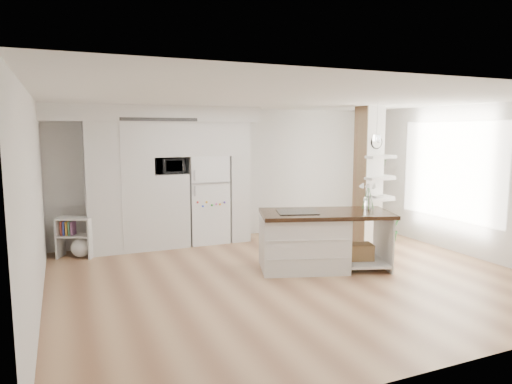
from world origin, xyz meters
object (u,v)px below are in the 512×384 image
refrigerator (206,199)px  floor_plant_a (394,230)px  bookshelf (78,240)px  kitchen_island (311,239)px

refrigerator → floor_plant_a: bearing=-22.3°
bookshelf → floor_plant_a: bookshelf is taller
refrigerator → kitchen_island: bearing=-67.4°
refrigerator → floor_plant_a: 3.86m
bookshelf → floor_plant_a: (5.97, -1.25, -0.08)m
kitchen_island → floor_plant_a: (2.52, 0.98, -0.26)m
kitchen_island → bookshelf: 4.12m
kitchen_island → bookshelf: size_ratio=3.16×
refrigerator → kitchen_island: 2.65m
refrigerator → kitchen_island: (1.01, -2.43, -0.39)m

